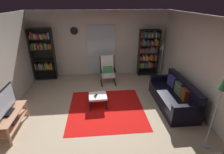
# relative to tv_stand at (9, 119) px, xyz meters

# --- Properties ---
(ground_plane) EXTENTS (7.02, 7.02, 0.00)m
(ground_plane) POSITION_rel_tv_stand_xyz_m (2.29, 0.42, -0.33)
(ground_plane) COLOR tan
(wall_back) EXTENTS (5.60, 0.06, 2.60)m
(wall_back) POSITION_rel_tv_stand_xyz_m (2.29, 3.32, 0.97)
(wall_back) COLOR beige
(wall_back) RESTS_ON ground
(wall_right) EXTENTS (0.06, 6.00, 2.60)m
(wall_right) POSITION_rel_tv_stand_xyz_m (4.99, 0.42, 0.97)
(wall_right) COLOR beige
(wall_right) RESTS_ON ground
(glass_door_panel) EXTENTS (1.10, 0.01, 2.00)m
(glass_door_panel) POSITION_rel_tv_stand_xyz_m (2.34, 3.26, 0.72)
(glass_door_panel) COLOR silver
(area_rug) EXTENTS (2.17, 2.15, 0.01)m
(area_rug) POSITION_rel_tv_stand_xyz_m (2.37, 0.67, -0.33)
(area_rug) COLOR red
(area_rug) RESTS_ON ground
(tv_stand) EXTENTS (0.49, 1.12, 0.51)m
(tv_stand) POSITION_rel_tv_stand_xyz_m (0.00, 0.00, 0.00)
(tv_stand) COLOR tan
(tv_stand) RESTS_ON ground
(television) EXTENTS (0.20, 0.94, 0.61)m
(television) POSITION_rel_tv_stand_xyz_m (0.00, 0.00, 0.46)
(television) COLOR black
(television) RESTS_ON tv_stand
(bookshelf_near_tv) EXTENTS (0.82, 0.30, 2.01)m
(bookshelf_near_tv) POSITION_rel_tv_stand_xyz_m (0.09, 3.05, 0.76)
(bookshelf_near_tv) COLOR black
(bookshelf_near_tv) RESTS_ON ground
(bookshelf_near_sofa) EXTENTS (0.81, 0.30, 1.88)m
(bookshelf_near_sofa) POSITION_rel_tv_stand_xyz_m (4.25, 3.10, 0.68)
(bookshelf_near_sofa) COLOR black
(bookshelf_near_sofa) RESTS_ON ground
(leather_sofa) EXTENTS (0.81, 1.94, 0.82)m
(leather_sofa) POSITION_rel_tv_stand_xyz_m (4.41, 0.70, -0.03)
(leather_sofa) COLOR black
(leather_sofa) RESTS_ON ground
(lounge_armchair) EXTENTS (0.59, 0.68, 1.02)m
(lounge_armchair) POSITION_rel_tv_stand_xyz_m (2.54, 2.47, 0.20)
(lounge_armchair) COLOR black
(lounge_armchair) RESTS_ON ground
(ottoman) EXTENTS (0.54, 0.50, 0.37)m
(ottoman) POSITION_rel_tv_stand_xyz_m (2.13, 0.86, -0.03)
(ottoman) COLOR white
(ottoman) RESTS_ON ground
(tv_remote) EXTENTS (0.08, 0.15, 0.02)m
(tv_remote) POSITION_rel_tv_stand_xyz_m (2.08, 0.78, 0.05)
(tv_remote) COLOR black
(tv_remote) RESTS_ON ottoman
(cell_phone) EXTENTS (0.13, 0.16, 0.01)m
(cell_phone) POSITION_rel_tv_stand_xyz_m (2.07, 0.85, 0.04)
(cell_phone) COLOR black
(cell_phone) RESTS_ON ottoman
(floor_lamp_by_sofa) EXTENTS (0.22, 0.22, 1.69)m
(floor_lamp_by_sofa) POSITION_rel_tv_stand_xyz_m (4.48, -0.88, 1.00)
(floor_lamp_by_sofa) COLOR #A5A5AD
(floor_lamp_by_sofa) RESTS_ON ground
(floor_lamp_by_shelf) EXTENTS (0.22, 0.22, 1.58)m
(floor_lamp_by_shelf) POSITION_rel_tv_stand_xyz_m (4.53, 2.29, 0.89)
(floor_lamp_by_shelf) COLOR #A5A5AD
(floor_lamp_by_shelf) RESTS_ON ground
(wall_clock) EXTENTS (0.29, 0.03, 0.29)m
(wall_clock) POSITION_rel_tv_stand_xyz_m (1.32, 3.25, 1.52)
(wall_clock) COLOR silver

